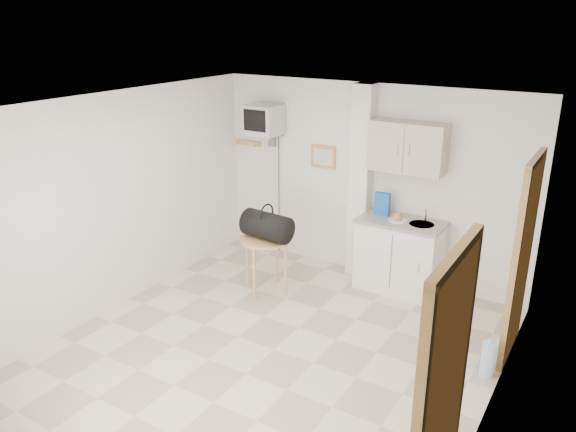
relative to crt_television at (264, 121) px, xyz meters
The scene contains 7 objects.
ground 3.15m from the crt_television, 54.36° to the right, with size 4.50×4.50×0.00m, color beige.
room_envelope 2.60m from the crt_television, 48.84° to the right, with size 4.24×4.54×2.55m.
kitchenette 2.32m from the crt_television, ahead, with size 1.03×0.58×2.10m.
crt_television is the anchor object (origin of this frame).
round_table 1.76m from the crt_television, 55.97° to the right, with size 0.63×0.63×0.72m.
duffel_bag 1.60m from the crt_television, 55.15° to the right, with size 0.63×0.39×0.45m.
water_bottle 4.07m from the crt_television, 21.14° to the right, with size 0.13×0.13×0.40m.
Camera 1 is at (2.74, -4.19, 3.27)m, focal length 35.00 mm.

